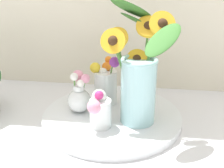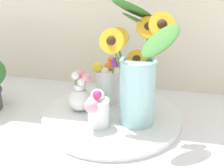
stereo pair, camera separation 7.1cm
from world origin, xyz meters
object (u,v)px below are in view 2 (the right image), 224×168
mason_jar_sunflowers (138,78)px  vase_small_back (108,83)px  vase_small_center (97,109)px  vase_bulb_right (80,95)px  serving_tray (112,117)px

mason_jar_sunflowers → vase_small_back: 0.18m
vase_small_center → vase_bulb_right: bearing=132.5°
serving_tray → vase_bulb_right: bearing=174.6°
mason_jar_sunflowers → vase_small_center: (-0.11, -0.06, -0.09)m
mason_jar_sunflowers → vase_bulb_right: mason_jar_sunflowers is taller
serving_tray → vase_bulb_right: vase_bulb_right is taller
vase_small_center → vase_small_back: size_ratio=0.68×
vase_bulb_right → mason_jar_sunflowers: bearing=-9.4°
vase_bulb_right → vase_small_back: vase_small_back is taller
serving_tray → mason_jar_sunflowers: mason_jar_sunflowers is taller
vase_small_center → serving_tray: bearing=71.4°
serving_tray → vase_small_back: size_ratio=2.57×
vase_small_back → vase_bulb_right: bearing=-134.7°
serving_tray → vase_small_back: 0.13m
serving_tray → vase_small_back: (-0.03, 0.09, 0.08)m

